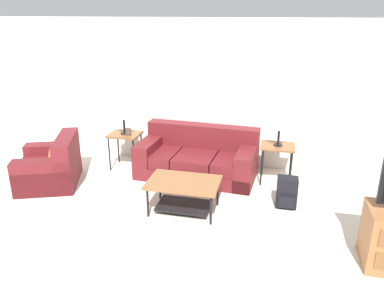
{
  "coord_description": "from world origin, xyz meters",
  "views": [
    {
      "loc": [
        1.15,
        -2.54,
        2.71
      ],
      "look_at": [
        -0.07,
        2.65,
        0.8
      ],
      "focal_mm": 35.0,
      "sensor_mm": 36.0,
      "label": 1
    }
  ],
  "objects_px": {
    "couch": "(198,159)",
    "table_lamp_left": "(123,112)",
    "armchair": "(51,167)",
    "side_table_left": "(125,138)",
    "side_table_right": "(278,150)",
    "backpack": "(287,193)",
    "table_lamp_right": "(280,122)",
    "coffee_table": "(184,189)"
  },
  "relations": [
    {
      "from": "couch",
      "to": "table_lamp_left",
      "type": "relative_size",
      "value": 3.96
    },
    {
      "from": "armchair",
      "to": "side_table_left",
      "type": "distance_m",
      "value": 1.32
    },
    {
      "from": "side_table_right",
      "to": "backpack",
      "type": "xyz_separation_m",
      "value": [
        0.17,
        -0.81,
        -0.35
      ]
    },
    {
      "from": "side_table_left",
      "to": "table_lamp_left",
      "type": "distance_m",
      "value": 0.47
    },
    {
      "from": "side_table_right",
      "to": "table_lamp_left",
      "type": "distance_m",
      "value": 2.7
    },
    {
      "from": "table_lamp_right",
      "to": "side_table_right",
      "type": "bearing_deg",
      "value": -90.0
    },
    {
      "from": "couch",
      "to": "coffee_table",
      "type": "xyz_separation_m",
      "value": [
        0.08,
        -1.26,
        0.05
      ]
    },
    {
      "from": "couch",
      "to": "armchair",
      "type": "xyz_separation_m",
      "value": [
        -2.26,
        -0.89,
        -0.0
      ]
    },
    {
      "from": "armchair",
      "to": "table_lamp_left",
      "type": "bearing_deg",
      "value": 44.35
    },
    {
      "from": "armchair",
      "to": "side_table_right",
      "type": "relative_size",
      "value": 1.99
    },
    {
      "from": "table_lamp_left",
      "to": "coffee_table",
      "type": "bearing_deg",
      "value": -42.22
    },
    {
      "from": "table_lamp_right",
      "to": "backpack",
      "type": "distance_m",
      "value": 1.17
    },
    {
      "from": "armchair",
      "to": "table_lamp_left",
      "type": "height_order",
      "value": "table_lamp_left"
    },
    {
      "from": "coffee_table",
      "to": "table_lamp_right",
      "type": "relative_size",
      "value": 1.94
    },
    {
      "from": "couch",
      "to": "backpack",
      "type": "relative_size",
      "value": 4.59
    },
    {
      "from": "side_table_left",
      "to": "backpack",
      "type": "distance_m",
      "value": 2.97
    },
    {
      "from": "couch",
      "to": "table_lamp_right",
      "type": "distance_m",
      "value": 1.53
    },
    {
      "from": "armchair",
      "to": "side_table_right",
      "type": "height_order",
      "value": "armchair"
    },
    {
      "from": "couch",
      "to": "backpack",
      "type": "height_order",
      "value": "couch"
    },
    {
      "from": "side_table_right",
      "to": "table_lamp_right",
      "type": "relative_size",
      "value": 1.25
    },
    {
      "from": "armchair",
      "to": "coffee_table",
      "type": "bearing_deg",
      "value": -9.12
    },
    {
      "from": "side_table_left",
      "to": "table_lamp_right",
      "type": "xyz_separation_m",
      "value": [
        2.66,
        0.0,
        0.47
      ]
    },
    {
      "from": "couch",
      "to": "side_table_left",
      "type": "distance_m",
      "value": 1.36
    },
    {
      "from": "side_table_left",
      "to": "side_table_right",
      "type": "bearing_deg",
      "value": 0.0
    },
    {
      "from": "coffee_table",
      "to": "side_table_right",
      "type": "relative_size",
      "value": 1.56
    },
    {
      "from": "coffee_table",
      "to": "side_table_right",
      "type": "height_order",
      "value": "side_table_right"
    },
    {
      "from": "side_table_left",
      "to": "side_table_right",
      "type": "relative_size",
      "value": 1.0
    },
    {
      "from": "coffee_table",
      "to": "side_table_left",
      "type": "distance_m",
      "value": 1.92
    },
    {
      "from": "couch",
      "to": "side_table_left",
      "type": "height_order",
      "value": "couch"
    },
    {
      "from": "couch",
      "to": "side_table_right",
      "type": "relative_size",
      "value": 3.17
    },
    {
      "from": "side_table_left",
      "to": "table_lamp_right",
      "type": "relative_size",
      "value": 1.25
    },
    {
      "from": "couch",
      "to": "coffee_table",
      "type": "distance_m",
      "value": 1.27
    },
    {
      "from": "side_table_left",
      "to": "side_table_right",
      "type": "distance_m",
      "value": 2.66
    },
    {
      "from": "couch",
      "to": "coffee_table",
      "type": "relative_size",
      "value": 2.04
    },
    {
      "from": "armchair",
      "to": "coffee_table",
      "type": "distance_m",
      "value": 2.37
    },
    {
      "from": "armchair",
      "to": "couch",
      "type": "bearing_deg",
      "value": 21.47
    },
    {
      "from": "couch",
      "to": "side_table_right",
      "type": "height_order",
      "value": "couch"
    },
    {
      "from": "backpack",
      "to": "armchair",
      "type": "bearing_deg",
      "value": -178.56
    },
    {
      "from": "couch",
      "to": "table_lamp_right",
      "type": "xyz_separation_m",
      "value": [
        1.33,
        0.02,
        0.75
      ]
    },
    {
      "from": "couch",
      "to": "coffee_table",
      "type": "height_order",
      "value": "couch"
    },
    {
      "from": "side_table_left",
      "to": "backpack",
      "type": "xyz_separation_m",
      "value": [
        2.83,
        -0.81,
        -0.35
      ]
    },
    {
      "from": "armchair",
      "to": "table_lamp_right",
      "type": "relative_size",
      "value": 2.48
    }
  ]
}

